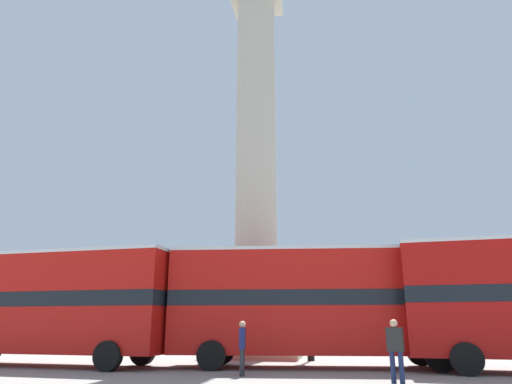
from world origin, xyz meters
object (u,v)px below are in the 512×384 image
object	(u,v)px
bus_c	(320,301)
equestrian_statue	(127,324)
bus_b	(49,302)
pedestrian_by_plinth	(242,345)
monument_column	(256,175)
street_lamp	(309,292)
pedestrian_near_lamp	(395,347)

from	to	relation	value
bus_c	equestrian_statue	size ratio (longest dim) A/B	1.98
bus_b	pedestrian_by_plinth	size ratio (longest dim) A/B	6.33
bus_b	bus_c	world-z (taller)	bus_c
monument_column	pedestrian_by_plinth	size ratio (longest dim) A/B	13.48
street_lamp	monument_column	bearing A→B (deg)	146.47
bus_c	pedestrian_by_plinth	xyz separation A→B (m)	(-2.36, -2.98, -1.47)
bus_c	monument_column	bearing A→B (deg)	116.96
pedestrian_near_lamp	pedestrian_by_plinth	size ratio (longest dim) A/B	1.02
monument_column	bus_c	bearing A→B (deg)	-57.38
monument_column	pedestrian_by_plinth	bearing A→B (deg)	-83.23
pedestrian_near_lamp	bus_c	bearing A→B (deg)	143.62
bus_b	pedestrian_by_plinth	xyz separation A→B (m)	(8.23, -2.03, -1.46)
bus_c	equestrian_statue	distance (m)	14.98
bus_c	pedestrian_near_lamp	size ratio (longest dim) A/B	6.71
street_lamp	pedestrian_by_plinth	bearing A→B (deg)	-105.57
monument_column	pedestrian_near_lamp	distance (m)	13.60
bus_c	pedestrian_near_lamp	distance (m)	4.80
equestrian_statue	pedestrian_near_lamp	distance (m)	19.23
equestrian_statue	street_lamp	world-z (taller)	equestrian_statue
bus_c	street_lamp	xyz separation A→B (m)	(-0.59, 3.39, 0.56)
monument_column	street_lamp	distance (m)	7.13
bus_b	equestrian_statue	bearing A→B (deg)	102.13
bus_b	street_lamp	size ratio (longest dim) A/B	2.08
monument_column	street_lamp	bearing A→B (deg)	-33.53
pedestrian_near_lamp	pedestrian_by_plinth	distance (m)	4.66
street_lamp	pedestrian_near_lamp	size ratio (longest dim) A/B	2.98
monument_column	bus_b	world-z (taller)	monument_column
bus_c	pedestrian_by_plinth	size ratio (longest dim) A/B	6.85
bus_b	equestrian_statue	xyz separation A→B (m)	(-1.32, 9.99, -0.80)
pedestrian_near_lamp	pedestrian_by_plinth	bearing A→B (deg)	-167.76
equestrian_statue	pedestrian_near_lamp	world-z (taller)	equestrian_statue
monument_column	street_lamp	xyz separation A→B (m)	(2.75, -1.82, -6.32)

